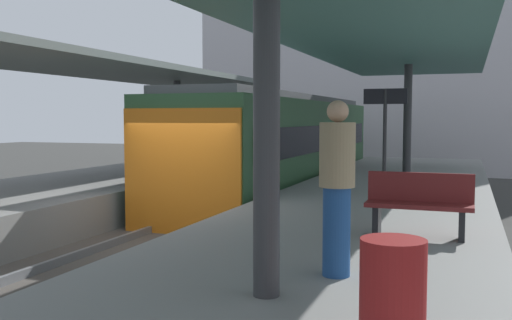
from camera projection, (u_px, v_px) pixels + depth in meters
ground_plane at (165, 252)px, 11.15m from camera, size 80.00×80.00×0.00m
platform_left at (10, 215)px, 12.43m from camera, size 4.40×28.00×1.00m
platform_right at (361, 241)px, 9.80m from camera, size 4.40×28.00×1.00m
track_ballast at (165, 247)px, 11.14m from camera, size 3.20×28.00×0.20m
rail_near_side at (133, 236)px, 11.38m from camera, size 0.08×28.00×0.14m
rail_far_side at (198, 241)px, 10.88m from camera, size 0.08×28.00×0.14m
commuter_train at (283, 146)px, 18.15m from camera, size 2.78×13.86×3.10m
canopy_left at (50, 63)px, 13.49m from camera, size 4.18×21.00×3.01m
canopy_right at (376, 33)px, 10.84m from camera, size 4.18×21.00×3.32m
platform_bench at (419, 202)px, 7.73m from camera, size 1.40×0.41×0.86m
platform_sign at (385, 117)px, 11.98m from camera, size 0.90×0.08×2.21m
litter_bin at (393, 298)px, 3.82m from camera, size 0.44×0.44×0.80m
passenger_near_bench at (337, 185)px, 5.77m from camera, size 0.36×0.36×1.78m
station_building_backdrop at (390, 60)px, 28.87m from camera, size 18.00×6.00×11.00m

